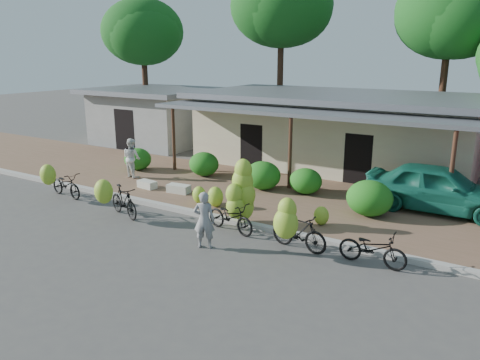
# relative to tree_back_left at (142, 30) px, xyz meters

# --- Properties ---
(ground) EXTENTS (100.00, 100.00, 0.00)m
(ground) POSITION_rel_tree_back_left_xyz_m (13.69, -13.11, -6.46)
(ground) COLOR #4D4A47
(ground) RESTS_ON ground
(sidewalk) EXTENTS (60.00, 6.00, 0.12)m
(sidewalk) POSITION_rel_tree_back_left_xyz_m (13.69, -8.11, -6.40)
(sidewalk) COLOR brown
(sidewalk) RESTS_ON ground
(curb) EXTENTS (60.00, 0.25, 0.15)m
(curb) POSITION_rel_tree_back_left_xyz_m (13.69, -11.11, -6.39)
(curb) COLOR #A8A399
(curb) RESTS_ON ground
(shop_main) EXTENTS (13.00, 8.50, 3.35)m
(shop_main) POSITION_rel_tree_back_left_xyz_m (13.69, -2.18, -4.74)
(shop_main) COLOR beige
(shop_main) RESTS_ON ground
(shop_grey) EXTENTS (7.00, 6.00, 3.15)m
(shop_grey) POSITION_rel_tree_back_left_xyz_m (2.69, -2.12, -4.85)
(shop_grey) COLOR gray
(shop_grey) RESTS_ON ground
(tree_back_left) EXTENTS (5.16, 5.03, 8.38)m
(tree_back_left) POSITION_rel_tree_back_left_xyz_m (0.00, 0.00, 0.00)
(tree_back_left) COLOR #452B1B
(tree_back_left) RESTS_ON ground
(tree_far_center) EXTENTS (5.97, 5.91, 10.08)m
(tree_far_center) POSITION_rel_tree_back_left_xyz_m (8.00, 3.00, 1.35)
(tree_far_center) COLOR #452B1B
(tree_far_center) RESTS_ON ground
(tree_center_right) EXTENTS (5.39, 5.28, 8.99)m
(tree_center_right) POSITION_rel_tree_back_left_xyz_m (17.00, 3.50, 0.52)
(tree_center_right) COLOR #452B1B
(tree_center_right) RESTS_ON ground
(hedge_0) EXTENTS (1.23, 1.11, 0.96)m
(hedge_0) POSITION_rel_tree_back_left_xyz_m (6.73, -7.88, -5.86)
(hedge_0) COLOR #186116
(hedge_0) RESTS_ON sidewalk
(hedge_1) EXTENTS (1.28, 1.15, 1.00)m
(hedge_1) POSITION_rel_tree_back_left_xyz_m (9.82, -7.19, -5.84)
(hedge_1) COLOR #186116
(hedge_1) RESTS_ON sidewalk
(hedge_2) EXTENTS (1.37, 1.23, 1.07)m
(hedge_2) POSITION_rel_tree_back_left_xyz_m (12.90, -7.66, -5.81)
(hedge_2) COLOR #186116
(hedge_2) RESTS_ON sidewalk
(hedge_3) EXTENTS (1.21, 1.09, 0.94)m
(hedge_3) POSITION_rel_tree_back_left_xyz_m (14.51, -7.35, -5.87)
(hedge_3) COLOR #186116
(hedge_3) RESTS_ON sidewalk
(hedge_4) EXTENTS (1.46, 1.31, 1.14)m
(hedge_4) POSITION_rel_tree_back_left_xyz_m (17.20, -8.50, -5.78)
(hedge_4) COLOR #186116
(hedge_4) RESTS_ON sidewalk
(bike_far_left) EXTENTS (1.81, 1.32, 1.34)m
(bike_far_left) POSITION_rel_tree_back_left_xyz_m (7.04, -12.07, -5.91)
(bike_far_left) COLOR black
(bike_far_left) RESTS_ON ground
(bike_left) EXTENTS (1.74, 1.37, 1.35)m
(bike_left) POSITION_rel_tree_back_left_xyz_m (10.36, -12.54, -5.85)
(bike_left) COLOR black
(bike_left) RESTS_ON ground
(bike_center) EXTENTS (1.82, 1.33, 2.11)m
(bike_center) POSITION_rel_tree_back_left_xyz_m (14.10, -11.41, -5.64)
(bike_center) COLOR black
(bike_center) RESTS_ON ground
(bike_right) EXTENTS (1.73, 1.27, 1.60)m
(bike_right) POSITION_rel_tree_back_left_xyz_m (16.29, -12.07, -5.77)
(bike_right) COLOR black
(bike_right) RESTS_ON ground
(bike_far_right) EXTENTS (1.72, 0.63, 0.90)m
(bike_far_right) POSITION_rel_tree_back_left_xyz_m (18.27, -11.78, -6.01)
(bike_far_right) COLOR black
(bike_far_right) RESTS_ON ground
(loose_banana_a) EXTENTS (0.48, 0.41, 0.60)m
(loose_banana_a) POSITION_rel_tree_back_left_xyz_m (11.88, -10.32, -6.04)
(loose_banana_a) COLOR #AEC832
(loose_banana_a) RESTS_ON sidewalk
(loose_banana_b) EXTENTS (0.55, 0.47, 0.69)m
(loose_banana_b) POSITION_rel_tree_back_left_xyz_m (12.56, -10.33, -6.00)
(loose_banana_b) COLOR #AEC832
(loose_banana_b) RESTS_ON sidewalk
(loose_banana_c) EXTENTS (0.46, 0.39, 0.58)m
(loose_banana_c) POSITION_rel_tree_back_left_xyz_m (16.24, -10.09, -6.05)
(loose_banana_c) COLOR #AEC832
(loose_banana_c) RESTS_ON sidewalk
(sack_near) EXTENTS (0.88, 0.48, 0.30)m
(sack_near) POSITION_rel_tree_back_left_xyz_m (10.48, -9.71, -6.19)
(sack_near) COLOR beige
(sack_near) RESTS_ON sidewalk
(sack_far) EXTENTS (0.79, 0.46, 0.28)m
(sack_far) POSITION_rel_tree_back_left_xyz_m (9.06, -9.85, -6.20)
(sack_far) COLOR beige
(sack_far) RESTS_ON sidewalk
(vendor) EXTENTS (0.68, 0.58, 1.58)m
(vendor) POSITION_rel_tree_back_left_xyz_m (14.10, -13.08, -5.67)
(vendor) COLOR gray
(vendor) RESTS_ON ground
(bystander) EXTENTS (0.88, 0.74, 1.62)m
(bystander) POSITION_rel_tree_back_left_xyz_m (7.41, -8.91, -5.53)
(bystander) COLOR silver
(bystander) RESTS_ON sidewalk
(teal_van) EXTENTS (4.58, 1.88, 1.55)m
(teal_van) POSITION_rel_tree_back_left_xyz_m (18.95, -6.91, -5.57)
(teal_van) COLOR #166650
(teal_van) RESTS_ON sidewalk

